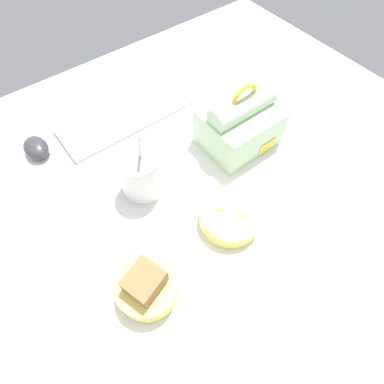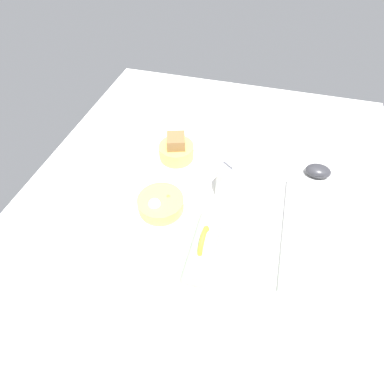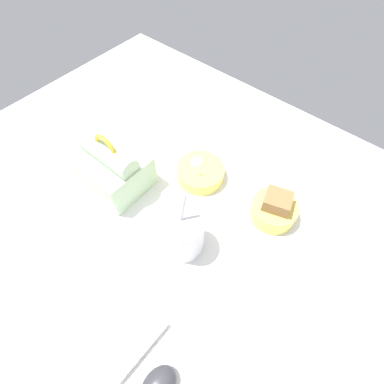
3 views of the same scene
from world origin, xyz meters
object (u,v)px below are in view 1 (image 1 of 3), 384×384
(bento_bowl_sandwich, at_px, (147,286))
(bento_bowl_snacks, at_px, (230,216))
(keyboard, at_px, (126,114))
(computer_mouse, at_px, (36,148))
(lunch_bag, at_px, (239,124))
(soup_cup, at_px, (140,172))

(bento_bowl_sandwich, xyz_separation_m, bento_bowl_snacks, (0.21, 0.02, -0.01))
(keyboard, relative_size, bento_bowl_snacks, 2.78)
(keyboard, xyz_separation_m, bento_bowl_sandwich, (-0.20, -0.42, 0.02))
(keyboard, bearing_deg, bento_bowl_snacks, -88.00)
(keyboard, height_order, bento_bowl_sandwich, bento_bowl_sandwich)
(bento_bowl_sandwich, xyz_separation_m, computer_mouse, (-0.03, 0.44, -0.01))
(lunch_bag, bearing_deg, bento_bowl_sandwich, -154.62)
(bento_bowl_sandwich, bearing_deg, lunch_bag, 25.38)
(bento_bowl_sandwich, height_order, bento_bowl_snacks, bento_bowl_sandwich)
(lunch_bag, height_order, computer_mouse, lunch_bag)
(lunch_bag, xyz_separation_m, bento_bowl_sandwich, (-0.37, -0.18, -0.03))
(lunch_bag, bearing_deg, soup_cup, 174.87)
(lunch_bag, distance_m, soup_cup, 0.26)
(keyboard, relative_size, computer_mouse, 4.67)
(soup_cup, distance_m, bento_bowl_sandwich, 0.23)
(soup_cup, bearing_deg, bento_bowl_snacks, -61.47)
(lunch_bag, xyz_separation_m, computer_mouse, (-0.41, 0.26, -0.04))
(soup_cup, bearing_deg, keyboard, 69.04)
(bento_bowl_snacks, relative_size, computer_mouse, 1.68)
(computer_mouse, bearing_deg, soup_cup, -58.04)
(bento_bowl_sandwich, bearing_deg, bento_bowl_snacks, 5.58)
(keyboard, bearing_deg, soup_cup, -110.96)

